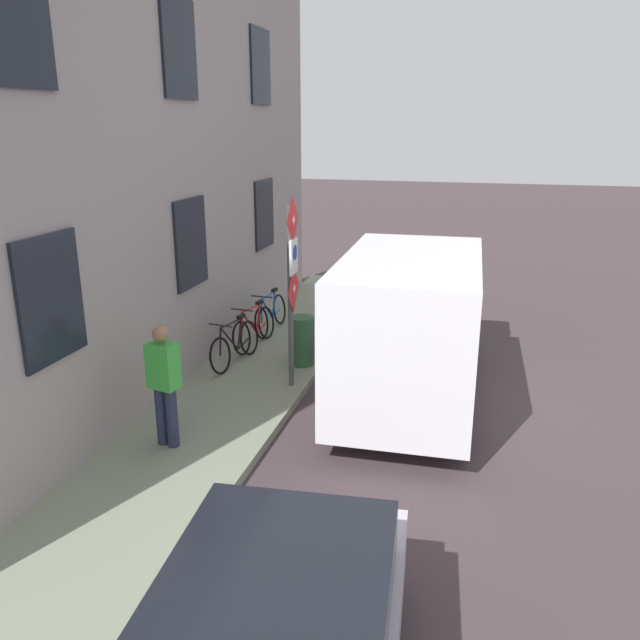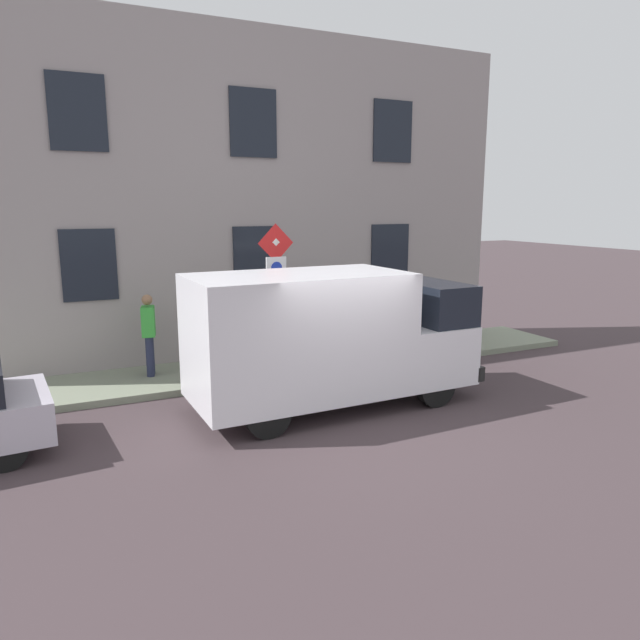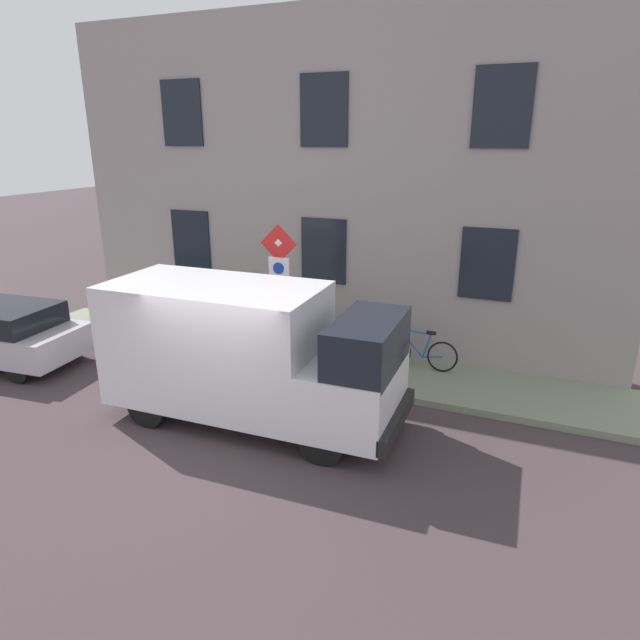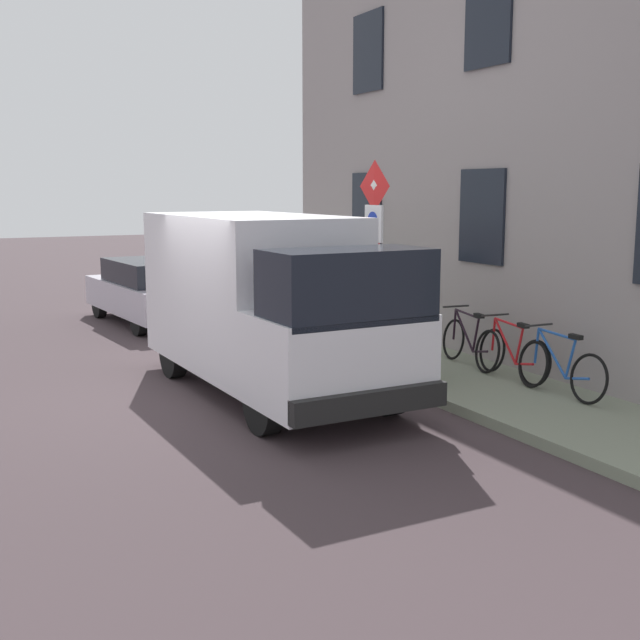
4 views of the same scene
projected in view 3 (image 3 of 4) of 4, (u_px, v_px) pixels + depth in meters
The scene contains 10 objects.
ground_plane at pixel (226, 435), 9.63m from camera, with size 80.00×80.00×0.00m, color #413437.
sidewalk_slab at pixel (306, 361), 12.61m from camera, with size 2.09×15.32×0.14m, color gray.
building_facade at pixel (330, 189), 12.65m from camera, with size 0.75×13.32×7.61m.
sign_post_stacked at pixel (280, 283), 11.31m from camera, with size 0.16×0.56×3.04m.
delivery_van at pixel (247, 351), 9.78m from camera, with size 2.15×5.38×2.50m.
bicycle_blue at pixel (418, 351), 12.01m from camera, with size 0.46×1.71×0.89m.
bicycle_red at pixel (375, 345), 12.37m from camera, with size 0.46×1.72×0.89m.
bicycle_black at pixel (334, 339), 12.73m from camera, with size 0.48×1.71×0.89m.
pedestrian at pixel (211, 304), 13.46m from camera, with size 0.45×0.34×1.72m.
litter_bin at pixel (326, 355), 11.56m from camera, with size 0.44×0.44×0.90m, color #2D5133.
Camera 3 is at (-7.21, -4.81, 4.94)m, focal length 31.01 mm.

